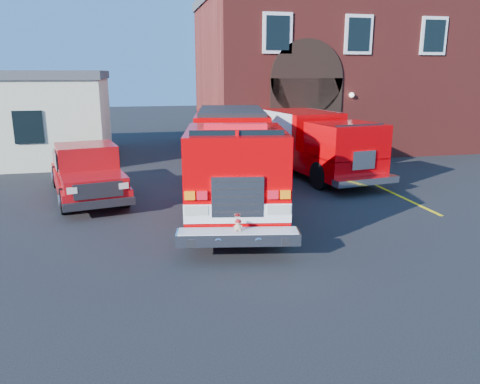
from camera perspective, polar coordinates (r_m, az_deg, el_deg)
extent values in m
plane|color=black|center=(13.45, -1.11, -4.13)|extent=(100.00, 100.00, 0.00)
cube|color=yellow|center=(16.79, 20.47, -1.27)|extent=(0.12, 3.00, 0.01)
cube|color=yellow|center=(19.28, 15.71, 1.06)|extent=(0.12, 3.00, 0.01)
cube|color=yellow|center=(21.90, 12.05, 2.84)|extent=(0.12, 3.00, 0.01)
cube|color=maroon|center=(28.90, 11.28, 13.59)|extent=(15.00, 10.00, 8.00)
cube|color=#44474A|center=(29.16, 11.71, 21.86)|extent=(15.20, 10.20, 0.50)
cube|color=black|center=(23.04, 7.98, 8.60)|extent=(3.60, 0.12, 4.00)
cylinder|color=black|center=(22.93, 8.16, 13.58)|extent=(3.60, 0.12, 3.60)
cube|color=black|center=(22.49, 4.60, 18.76)|extent=(1.40, 0.10, 1.80)
cube|color=black|center=(23.95, 14.27, 18.12)|extent=(1.40, 0.10, 1.80)
cube|color=black|center=(25.96, 22.56, 17.17)|extent=(1.40, 0.10, 1.80)
cube|color=beige|center=(26.42, -26.96, 7.92)|extent=(10.00, 8.00, 4.00)
cube|color=black|center=(22.06, -24.39, 7.22)|extent=(1.20, 0.10, 1.40)
cylinder|color=black|center=(12.38, -5.67, -3.14)|extent=(0.55, 1.16, 1.12)
cylinder|color=black|center=(12.44, 4.65, -3.02)|extent=(0.55, 1.16, 1.12)
cube|color=#CE0004|center=(15.42, -0.87, 1.62)|extent=(4.12, 9.44, 0.91)
cube|color=#CE0004|center=(17.51, -1.07, 7.03)|extent=(3.29, 4.84, 1.62)
cube|color=#CE0004|center=(12.29, -0.56, 4.12)|extent=(3.07, 3.65, 1.52)
cube|color=black|center=(10.97, -0.36, 5.02)|extent=(2.21, 0.48, 0.95)
cube|color=red|center=(12.17, -0.57, 8.02)|extent=(1.66, 0.63, 0.14)
cube|color=white|center=(10.93, -0.29, -2.66)|extent=(2.51, 0.51, 0.45)
cube|color=silver|center=(10.81, -0.29, -0.62)|extent=(1.21, 0.28, 0.95)
cube|color=silver|center=(10.82, -0.23, -5.52)|extent=(2.89, 1.06, 0.28)
cube|color=#B7B7BF|center=(17.53, -5.28, 6.99)|extent=(0.69, 3.60, 1.32)
cube|color=#B7B7BF|center=(17.58, 3.13, 7.05)|extent=(0.69, 3.60, 1.32)
sphere|color=tan|center=(10.74, -0.23, -4.36)|extent=(0.19, 0.19, 0.16)
sphere|color=tan|center=(10.70, -0.23, -3.77)|extent=(0.15, 0.15, 0.13)
sphere|color=tan|center=(10.69, -0.50, -3.51)|extent=(0.06, 0.06, 0.05)
sphere|color=tan|center=(10.70, 0.03, -3.50)|extent=(0.06, 0.06, 0.05)
ellipsoid|color=red|center=(10.69, -0.23, -3.55)|extent=(0.16, 0.16, 0.08)
cylinder|color=red|center=(10.68, -0.23, -3.67)|extent=(0.18, 0.18, 0.01)
cylinder|color=black|center=(15.42, -20.57, -1.04)|extent=(0.45, 0.86, 0.82)
cylinder|color=black|center=(15.62, -13.96, -0.35)|extent=(0.45, 0.86, 0.82)
cube|color=#A60B10|center=(17.30, -18.11, 1.30)|extent=(3.18, 5.96, 0.46)
cube|color=#A60B10|center=(15.26, -17.35, 1.26)|extent=(2.17, 1.90, 0.36)
cube|color=#A60B10|center=(16.84, -18.21, 3.81)|extent=(2.23, 2.20, 1.03)
cube|color=#A60B10|center=(18.82, -18.80, 3.54)|extent=(2.30, 2.50, 0.57)
cube|color=black|center=(14.51, -16.73, -1.45)|extent=(2.08, 0.57, 0.23)
cylinder|color=black|center=(17.74, 9.77, 1.99)|extent=(0.49, 1.09, 1.05)
cylinder|color=black|center=(18.90, 15.21, 2.45)|extent=(0.49, 1.09, 1.05)
cube|color=#CE0004|center=(20.46, 8.46, 4.50)|extent=(3.55, 7.89, 0.86)
cube|color=#CE0004|center=(21.54, 6.66, 7.99)|extent=(3.10, 5.07, 1.43)
cube|color=#CE0004|center=(18.08, 12.80, 6.21)|extent=(2.71, 2.63, 1.24)
cube|color=#B7B7BF|center=(21.02, 3.75, 7.64)|extent=(0.67, 3.95, 1.62)
cube|color=#B7B7BF|center=(22.14, 9.42, 7.82)|extent=(0.67, 3.95, 1.62)
cube|color=silver|center=(17.21, 15.13, 1.31)|extent=(2.60, 0.83, 0.24)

